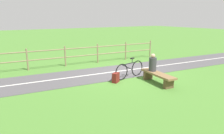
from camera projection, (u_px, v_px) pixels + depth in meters
ground_plane at (128, 73)px, 10.14m from camera, size 80.00×80.00×0.00m
paved_path at (41, 81)px, 8.79m from camera, size 5.79×36.08×0.02m
path_centre_line at (41, 81)px, 8.79m from camera, size 3.02×31.88×0.00m
bench at (158, 76)px, 8.51m from camera, size 1.85×0.63×0.45m
person_seated at (153, 64)px, 8.73m from camera, size 0.36×0.36×0.76m
bicycle at (130, 70)px, 9.26m from camera, size 0.36×1.75×0.92m
backpack at (116, 78)px, 8.66m from camera, size 0.35×0.39×0.42m
fence_roadside at (47, 56)px, 10.93m from camera, size 1.02×13.96×1.15m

